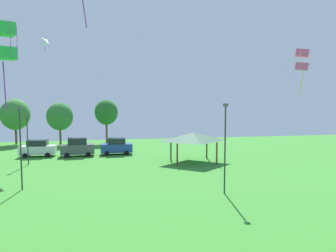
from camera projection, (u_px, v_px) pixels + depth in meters
The scene contains 13 objects.
kite_flying_0 at pixel (302, 60), 23.62m from camera, with size 1.37×1.35×3.80m.
kite_flying_2 at pixel (45, 41), 36.13m from camera, with size 1.72×2.62×1.94m.
kite_flying_4 at pixel (3, 41), 12.18m from camera, with size 1.20×1.21×3.53m.
parked_car_leftmost at pixel (38, 148), 40.27m from camera, with size 4.53×1.98×2.26m.
parked_car_second_from_left at pixel (77, 147), 40.56m from camera, with size 4.55×2.33×2.51m.
parked_car_third_from_left at pixel (117, 146), 41.96m from camera, with size 4.36×2.08×2.31m.
park_pavilion at pixel (193, 137), 36.54m from camera, with size 6.17×4.99×3.60m.
light_post_0 at pixel (225, 144), 23.73m from camera, with size 0.36×0.20×7.22m.
light_post_1 at pixel (20, 144), 24.74m from camera, with size 0.36×0.20×6.90m.
light_post_2 at pixel (27, 137), 34.70m from camera, with size 0.36×0.20×5.82m.
treeline_tree_1 at pixel (15, 115), 51.61m from camera, with size 4.85×4.85×7.86m.
treeline_tree_2 at pixel (60, 116), 51.00m from camera, with size 4.35×4.35×7.29m.
treeline_tree_3 at pixel (106, 112), 53.52m from camera, with size 4.08×4.08×7.76m.
Camera 1 is at (-1.29, 0.95, 7.32)m, focal length 32.00 mm.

